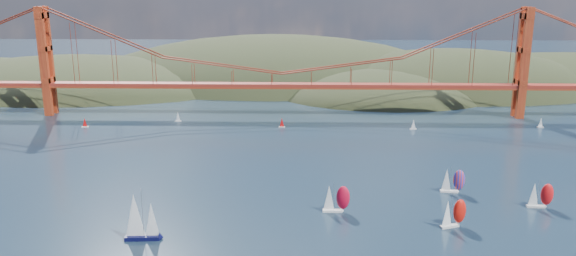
# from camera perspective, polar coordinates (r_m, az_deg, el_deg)

# --- Properties ---
(headlands) EXTENTS (725.00, 225.00, 96.00)m
(headlands) POSITION_cam_1_polar(r_m,az_deg,el_deg) (389.00, 6.58, 2.68)
(headlands) COLOR black
(headlands) RESTS_ON ground
(bridge) EXTENTS (552.00, 12.00, 55.00)m
(bridge) POSITION_cam_1_polar(r_m,az_deg,el_deg) (283.62, -1.00, 7.63)
(bridge) COLOR maroon
(bridge) RESTS_ON ground
(sloop_navy) EXTENTS (9.21, 5.37, 14.13)m
(sloop_navy) POSITION_cam_1_polar(r_m,az_deg,el_deg) (153.06, -14.83, -8.78)
(sloop_navy) COLOR black
(sloop_navy) RESTS_ON ground
(racer_0) EXTENTS (7.92, 3.17, 9.16)m
(racer_0) POSITION_cam_1_polar(r_m,az_deg,el_deg) (166.65, 4.87, -7.11)
(racer_0) COLOR white
(racer_0) RESTS_ON ground
(racer_1) EXTENTS (7.96, 5.29, 8.90)m
(racer_1) POSITION_cam_1_polar(r_m,az_deg,el_deg) (162.71, 16.43, -8.25)
(racer_1) COLOR silver
(racer_1) RESTS_ON ground
(racer_2) EXTENTS (7.49, 3.04, 8.62)m
(racer_2) POSITION_cam_1_polar(r_m,az_deg,el_deg) (185.44, 24.23, -6.20)
(racer_2) COLOR silver
(racer_2) RESTS_ON ground
(racer_rwb) EXTENTS (7.69, 3.33, 8.73)m
(racer_rwb) POSITION_cam_1_polar(r_m,az_deg,el_deg) (188.90, 16.36, -5.11)
(racer_rwb) COLOR white
(racer_rwb) RESTS_ON ground
(distant_boat_2) EXTENTS (3.00, 2.00, 4.70)m
(distant_boat_2) POSITION_cam_1_polar(r_m,az_deg,el_deg) (281.11, -19.95, 0.54)
(distant_boat_2) COLOR silver
(distant_boat_2) RESTS_ON ground
(distant_boat_3) EXTENTS (3.00, 2.00, 4.70)m
(distant_boat_3) POSITION_cam_1_polar(r_m,az_deg,el_deg) (280.87, -11.12, 1.12)
(distant_boat_3) COLOR silver
(distant_boat_3) RESTS_ON ground
(distant_boat_4) EXTENTS (3.00, 2.00, 4.70)m
(distant_boat_4) POSITION_cam_1_polar(r_m,az_deg,el_deg) (289.45, 24.29, 0.50)
(distant_boat_4) COLOR silver
(distant_boat_4) RESTS_ON ground
(distant_boat_8) EXTENTS (3.00, 2.00, 4.70)m
(distant_boat_8) POSITION_cam_1_polar(r_m,az_deg,el_deg) (266.80, 12.62, 0.35)
(distant_boat_8) COLOR silver
(distant_boat_8) RESTS_ON ground
(distant_boat_9) EXTENTS (3.00, 2.00, 4.70)m
(distant_boat_9) POSITION_cam_1_polar(r_m,az_deg,el_deg) (263.93, -0.62, 0.55)
(distant_boat_9) COLOR silver
(distant_boat_9) RESTS_ON ground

